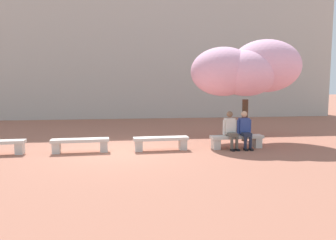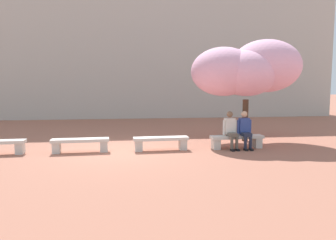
% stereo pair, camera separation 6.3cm
% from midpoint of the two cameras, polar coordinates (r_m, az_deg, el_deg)
% --- Properties ---
extents(ground_plane, '(100.00, 100.00, 0.00)m').
position_cam_midpoint_polar(ground_plane, '(11.01, -7.96, -5.41)').
color(ground_plane, '#9E604C').
extents(building_facade, '(28.00, 4.00, 10.24)m').
position_cam_midpoint_polar(building_facade, '(22.99, -7.75, 13.55)').
color(building_facade, '#B7B2A8').
rests_on(building_facade, ground).
extents(stone_bench_near_west, '(1.86, 0.50, 0.45)m').
position_cam_midpoint_polar(stone_bench_near_west, '(11.05, -14.86, -3.91)').
color(stone_bench_near_west, beige).
rests_on(stone_bench_near_west, ground).
extents(stone_bench_center, '(1.86, 0.50, 0.45)m').
position_cam_midpoint_polar(stone_bench_center, '(11.01, -1.07, -3.73)').
color(stone_bench_center, beige).
rests_on(stone_bench_center, ground).
extents(stone_bench_near_east, '(1.86, 0.50, 0.45)m').
position_cam_midpoint_polar(stone_bench_near_east, '(11.59, 12.06, -3.37)').
color(stone_bench_near_east, beige).
rests_on(stone_bench_near_east, ground).
extents(person_seated_left, '(0.51, 0.71, 1.29)m').
position_cam_midpoint_polar(person_seated_left, '(11.40, 11.01, -1.50)').
color(person_seated_left, black).
rests_on(person_seated_left, ground).
extents(person_seated_right, '(0.51, 0.68, 1.29)m').
position_cam_midpoint_polar(person_seated_right, '(11.57, 13.40, -1.44)').
color(person_seated_right, black).
rests_on(person_seated_right, ground).
extents(cherry_tree_main, '(4.30, 2.74, 3.93)m').
position_cam_midpoint_polar(cherry_tree_main, '(13.18, 13.70, 8.47)').
color(cherry_tree_main, '#473323').
rests_on(cherry_tree_main, ground).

